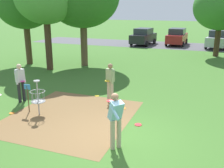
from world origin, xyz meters
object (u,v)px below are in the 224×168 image
(disc_golf_basket, at_px, (37,96))
(frisbee_near_basket, at_px, (138,125))
(player_waiting_left, at_px, (116,117))
(tree_mid_center, at_px, (221,7))
(player_throwing, at_px, (110,80))
(frisbee_far_left, at_px, (123,108))
(player_waiting_right, at_px, (20,81))
(frisbee_far_right, at_px, (97,96))
(parked_car_leftmost, at_px, (143,37))
(parked_car_center_right, at_px, (218,39))
(parked_car_center_left, at_px, (177,37))
(tree_near_right, at_px, (25,5))
(frisbee_mid_grass, at_px, (12,113))

(disc_golf_basket, distance_m, frisbee_near_basket, 4.03)
(player_waiting_left, xyz_separation_m, tree_mid_center, (2.92, 17.37, 3.09))
(player_throwing, bearing_deg, frisbee_far_left, -39.26)
(player_waiting_right, distance_m, frisbee_far_right, 3.51)
(tree_mid_center, relative_size, parked_car_leftmost, 1.37)
(tree_mid_center, distance_m, parked_car_leftmost, 9.55)
(player_waiting_right, height_order, parked_car_center_right, parked_car_center_right)
(disc_golf_basket, height_order, player_waiting_right, player_waiting_right)
(disc_golf_basket, xyz_separation_m, parked_car_leftmost, (-0.99, 20.88, 0.17))
(frisbee_far_left, distance_m, parked_car_center_left, 20.33)
(player_waiting_right, relative_size, tree_near_right, 0.29)
(player_waiting_right, distance_m, frisbee_far_left, 4.64)
(parked_car_center_left, distance_m, parked_car_center_right, 4.38)
(disc_golf_basket, height_order, tree_near_right, tree_near_right)
(parked_car_center_left, bearing_deg, tree_near_right, -122.20)
(player_waiting_left, height_order, frisbee_far_left, player_waiting_left)
(frisbee_near_basket, height_order, parked_car_center_left, parked_car_center_left)
(frisbee_far_right, distance_m, parked_car_leftmost, 18.24)
(tree_mid_center, bearing_deg, player_waiting_right, -118.40)
(parked_car_center_right, bearing_deg, player_waiting_right, -112.54)
(frisbee_near_basket, distance_m, parked_car_center_right, 20.94)
(disc_golf_basket, distance_m, player_waiting_left, 3.94)
(frisbee_far_right, relative_size, parked_car_center_right, 0.05)
(frisbee_mid_grass, bearing_deg, tree_mid_center, 64.94)
(frisbee_mid_grass, distance_m, parked_car_center_right, 22.88)
(player_waiting_left, relative_size, frisbee_far_left, 6.70)
(tree_mid_center, bearing_deg, frisbee_far_right, -111.96)
(disc_golf_basket, distance_m, parked_car_center_left, 22.20)
(parked_car_leftmost, bearing_deg, frisbee_near_basket, -76.45)
(frisbee_near_basket, relative_size, parked_car_center_right, 0.06)
(disc_golf_basket, xyz_separation_m, player_waiting_left, (3.71, -1.31, 0.23))
(player_waiting_right, bearing_deg, frisbee_far_right, 33.25)
(player_waiting_right, distance_m, parked_car_center_left, 21.49)
(frisbee_mid_grass, xyz_separation_m, parked_car_leftmost, (0.04, 21.19, 0.91))
(player_throwing, bearing_deg, frisbee_far_right, 154.90)
(disc_golf_basket, distance_m, parked_car_center_right, 22.24)
(player_waiting_left, height_order, parked_car_leftmost, parked_car_leftmost)
(player_throwing, xyz_separation_m, player_waiting_left, (1.60, -3.73, 0.02))
(player_waiting_left, bearing_deg, parked_car_leftmost, 101.95)
(player_waiting_left, height_order, tree_near_right, tree_near_right)
(tree_near_right, distance_m, parked_car_center_left, 17.15)
(parked_car_center_right, bearing_deg, frisbee_mid_grass, -110.15)
(player_throwing, relative_size, frisbee_far_right, 8.02)
(player_waiting_right, bearing_deg, parked_car_center_left, 79.01)
(tree_mid_center, bearing_deg, frisbee_far_left, -104.48)
(disc_golf_basket, xyz_separation_m, tree_mid_center, (6.63, 16.06, 3.32))
(frisbee_far_right, relative_size, tree_near_right, 0.04)
(player_waiting_left, relative_size, frisbee_near_basket, 6.75)
(tree_near_right, xyz_separation_m, parked_car_center_left, (8.97, 14.24, -3.29))
(player_waiting_left, relative_size, tree_near_right, 0.29)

